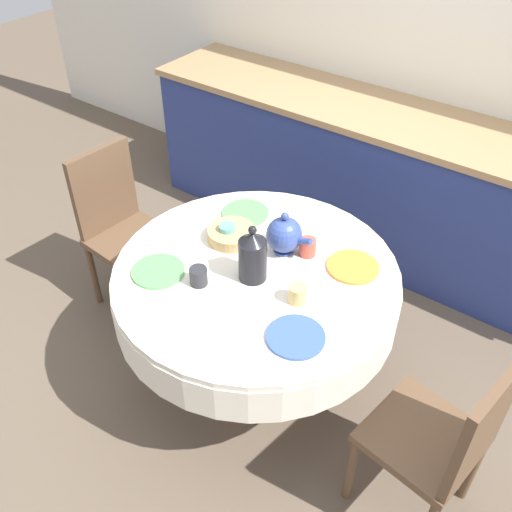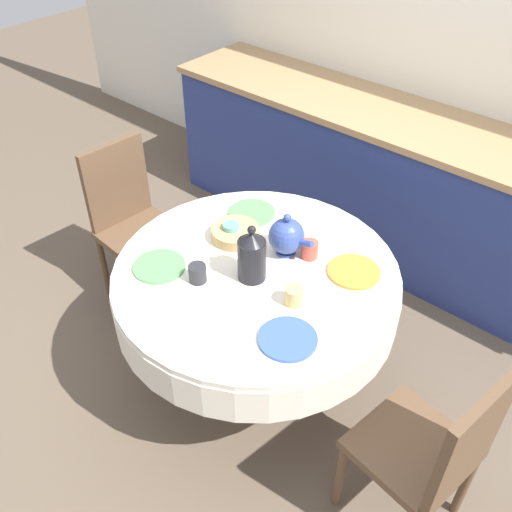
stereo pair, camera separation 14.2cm
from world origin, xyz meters
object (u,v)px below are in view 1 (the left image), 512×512
object	(u,v)px
chair_left	(445,438)
coffee_carafe	(253,256)
chair_right	(121,224)
teapot	(285,235)

from	to	relation	value
chair_left	coffee_carafe	distance (m)	1.01
chair_left	chair_right	distance (m)	1.95
chair_right	coffee_carafe	size ratio (longest dim) A/B	3.47
coffee_carafe	teapot	size ratio (longest dim) A/B	1.21
chair_right	teapot	distance (m)	1.05
chair_left	coffee_carafe	size ratio (longest dim) A/B	3.47
chair_right	coffee_carafe	distance (m)	1.05
chair_left	teapot	size ratio (longest dim) A/B	4.18
chair_right	coffee_carafe	world-z (taller)	coffee_carafe
teapot	chair_left	bearing A→B (deg)	-18.92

